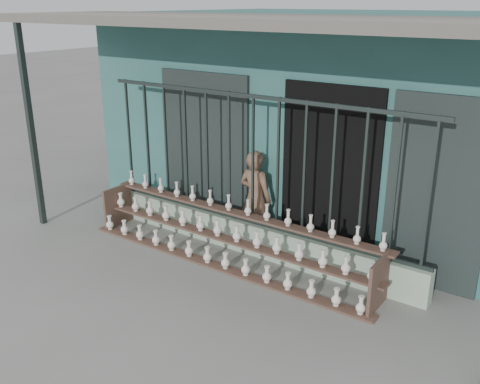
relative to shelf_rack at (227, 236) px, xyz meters
The scene contains 6 objects.
ground 0.97m from the shelf_rack, 80.89° to the right, with size 60.00×60.00×0.00m, color slate.
workshop_building 3.58m from the shelf_rack, 87.49° to the left, with size 7.40×6.60×3.21m.
parapet_wall 0.46m from the shelf_rack, 71.16° to the left, with size 5.00×0.20×0.45m, color #9CB69C.
security_fence 1.08m from the shelf_rack, 71.16° to the left, with size 5.00×0.04×1.80m.
shelf_rack is the anchor object (origin of this frame).
elderly_woman 0.77m from the shelf_rack, 89.81° to the left, with size 0.52×0.34×1.41m, color brown.
Camera 1 is at (3.82, -4.42, 3.38)m, focal length 40.00 mm.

